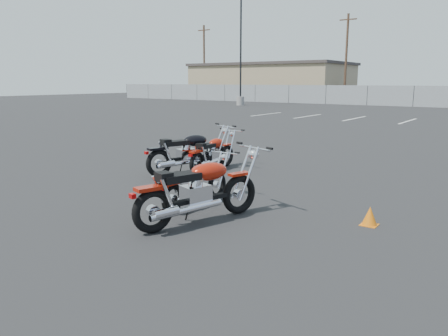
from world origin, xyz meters
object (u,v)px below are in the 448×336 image
Objects in this scene: motorcycle_rear_red at (199,190)px; motorcycle_third_red at (196,183)px; motorcycle_front_red at (213,153)px; motorcycle_second_black at (188,152)px.

motorcycle_third_red is at bearing 131.20° from motorcycle_rear_red.
motorcycle_front_red is 1.08× the size of motorcycle_third_red.
motorcycle_rear_red reaches higher than motorcycle_second_black.
motorcycle_rear_red is at bearing -48.80° from motorcycle_third_red.
motorcycle_second_black is at bearing -114.96° from motorcycle_front_red.
motorcycle_third_red is 1.00m from motorcycle_rear_red.
motorcycle_second_black is 2.82m from motorcycle_third_red.
motorcycle_second_black reaches higher than motorcycle_front_red.
motorcycle_second_black reaches higher than motorcycle_third_red.
motorcycle_second_black is at bearing 132.72° from motorcycle_third_red.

